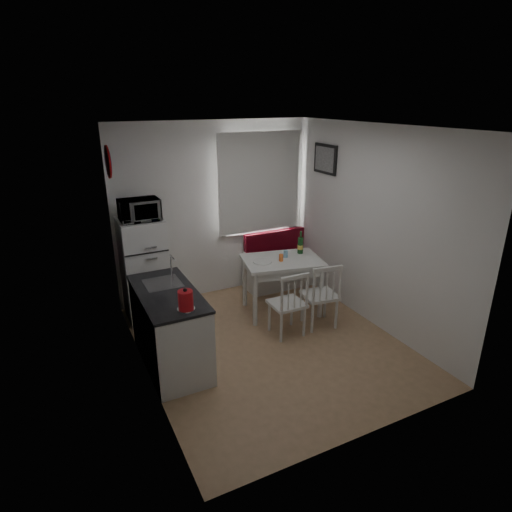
{
  "coord_description": "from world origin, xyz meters",
  "views": [
    {
      "loc": [
        -2.22,
        -4.06,
        2.89
      ],
      "look_at": [
        0.06,
        0.5,
        0.99
      ],
      "focal_mm": 30.0,
      "sensor_mm": 36.0,
      "label": 1
    }
  ],
  "objects_px": {
    "dining_table": "(282,265)",
    "kettle": "(186,300)",
    "bench": "(282,268)",
    "chair_left": "(291,298)",
    "microwave": "(139,210)",
    "wine_bottle": "(301,242)",
    "fridge": "(144,270)",
    "kitchen_counter": "(170,327)",
    "chair_right": "(324,289)"
  },
  "relations": [
    {
      "from": "dining_table",
      "to": "wine_bottle",
      "type": "xyz_separation_m",
      "value": [
        0.35,
        0.1,
        0.25
      ]
    },
    {
      "from": "kitchen_counter",
      "to": "bench",
      "type": "bearing_deg",
      "value": 31.27
    },
    {
      "from": "chair_left",
      "to": "fridge",
      "type": "xyz_separation_m",
      "value": [
        -1.49,
        1.37,
        0.15
      ]
    },
    {
      "from": "chair_right",
      "to": "bench",
      "type": "bearing_deg",
      "value": 90.14
    },
    {
      "from": "chair_right",
      "to": "fridge",
      "type": "relative_size",
      "value": 0.35
    },
    {
      "from": "bench",
      "to": "kettle",
      "type": "bearing_deg",
      "value": -139.07
    },
    {
      "from": "kettle",
      "to": "wine_bottle",
      "type": "bearing_deg",
      "value": 29.65
    },
    {
      "from": "dining_table",
      "to": "bench",
      "type": "bearing_deg",
      "value": 72.52
    },
    {
      "from": "chair_right",
      "to": "microwave",
      "type": "height_order",
      "value": "microwave"
    },
    {
      "from": "bench",
      "to": "kitchen_counter",
      "type": "bearing_deg",
      "value": -148.73
    },
    {
      "from": "dining_table",
      "to": "kettle",
      "type": "xyz_separation_m",
      "value": [
        -1.71,
        -1.07,
        0.32
      ]
    },
    {
      "from": "kitchen_counter",
      "to": "chair_left",
      "type": "relative_size",
      "value": 2.78
    },
    {
      "from": "kitchen_counter",
      "to": "dining_table",
      "type": "relative_size",
      "value": 1.11
    },
    {
      "from": "fridge",
      "to": "dining_table",
      "type": "bearing_deg",
      "value": -22.04
    },
    {
      "from": "wine_bottle",
      "to": "bench",
      "type": "bearing_deg",
      "value": 80.85
    },
    {
      "from": "kitchen_counter",
      "to": "dining_table",
      "type": "xyz_separation_m",
      "value": [
        1.76,
        0.54,
        0.25
      ]
    },
    {
      "from": "chair_right",
      "to": "microwave",
      "type": "distance_m",
      "value": 2.58
    },
    {
      "from": "kitchen_counter",
      "to": "chair_right",
      "type": "height_order",
      "value": "kitchen_counter"
    },
    {
      "from": "microwave",
      "to": "kettle",
      "type": "height_order",
      "value": "microwave"
    },
    {
      "from": "bench",
      "to": "chair_left",
      "type": "bearing_deg",
      "value": -115.86
    },
    {
      "from": "wine_bottle",
      "to": "microwave",
      "type": "bearing_deg",
      "value": 165.13
    },
    {
      "from": "fridge",
      "to": "wine_bottle",
      "type": "bearing_deg",
      "value": -16.14
    },
    {
      "from": "fridge",
      "to": "wine_bottle",
      "type": "distance_m",
      "value": 2.19
    },
    {
      "from": "dining_table",
      "to": "kettle",
      "type": "relative_size",
      "value": 4.98
    },
    {
      "from": "bench",
      "to": "chair_right",
      "type": "relative_size",
      "value": 2.52
    },
    {
      "from": "chair_left",
      "to": "dining_table",
      "type": "bearing_deg",
      "value": 69.68
    },
    {
      "from": "chair_right",
      "to": "microwave",
      "type": "xyz_separation_m",
      "value": [
        -1.99,
        1.32,
        0.98
      ]
    },
    {
      "from": "bench",
      "to": "chair_left",
      "type": "distance_m",
      "value": 1.66
    },
    {
      "from": "kitchen_counter",
      "to": "wine_bottle",
      "type": "xyz_separation_m",
      "value": [
        2.11,
        0.64,
        0.5
      ]
    },
    {
      "from": "wine_bottle",
      "to": "kitchen_counter",
      "type": "bearing_deg",
      "value": -163.18
    },
    {
      "from": "chair_left",
      "to": "kettle",
      "type": "relative_size",
      "value": 1.98
    },
    {
      "from": "kitchen_counter",
      "to": "fridge",
      "type": "distance_m",
      "value": 1.27
    },
    {
      "from": "chair_left",
      "to": "wine_bottle",
      "type": "bearing_deg",
      "value": 52.14
    },
    {
      "from": "fridge",
      "to": "chair_right",
      "type": "bearing_deg",
      "value": -34.48
    },
    {
      "from": "bench",
      "to": "microwave",
      "type": "height_order",
      "value": "microwave"
    },
    {
      "from": "bench",
      "to": "wine_bottle",
      "type": "height_order",
      "value": "wine_bottle"
    },
    {
      "from": "chair_right",
      "to": "kettle",
      "type": "relative_size",
      "value": 2.04
    },
    {
      "from": "bench",
      "to": "fridge",
      "type": "bearing_deg",
      "value": -177.19
    },
    {
      "from": "bench",
      "to": "dining_table",
      "type": "relative_size",
      "value": 1.03
    },
    {
      "from": "chair_left",
      "to": "microwave",
      "type": "relative_size",
      "value": 0.94
    },
    {
      "from": "microwave",
      "to": "wine_bottle",
      "type": "xyz_separation_m",
      "value": [
        2.09,
        -0.56,
        -0.58
      ]
    },
    {
      "from": "microwave",
      "to": "chair_right",
      "type": "bearing_deg",
      "value": -33.5
    },
    {
      "from": "dining_table",
      "to": "chair_left",
      "type": "bearing_deg",
      "value": -98.46
    },
    {
      "from": "dining_table",
      "to": "microwave",
      "type": "distance_m",
      "value": 2.04
    },
    {
      "from": "dining_table",
      "to": "wine_bottle",
      "type": "bearing_deg",
      "value": 28.2
    },
    {
      "from": "bench",
      "to": "dining_table",
      "type": "height_order",
      "value": "bench"
    },
    {
      "from": "microwave",
      "to": "fridge",
      "type": "bearing_deg",
      "value": 90.0
    },
    {
      "from": "bench",
      "to": "wine_bottle",
      "type": "distance_m",
      "value": 0.98
    },
    {
      "from": "dining_table",
      "to": "kettle",
      "type": "height_order",
      "value": "kettle"
    },
    {
      "from": "chair_right",
      "to": "wine_bottle",
      "type": "height_order",
      "value": "wine_bottle"
    }
  ]
}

